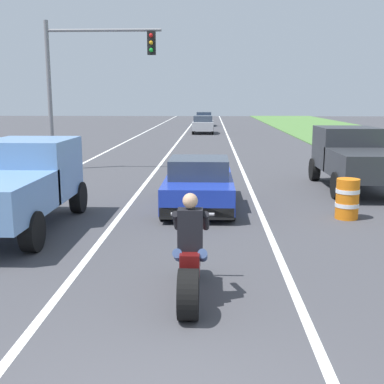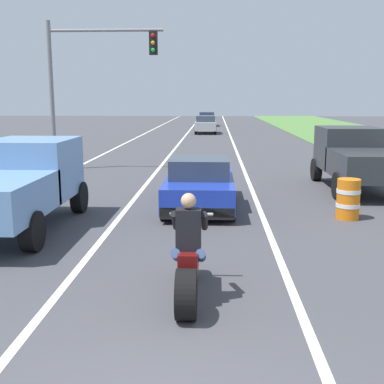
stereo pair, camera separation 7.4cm
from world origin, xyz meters
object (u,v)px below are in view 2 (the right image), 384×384
(sports_car_blue, at_px, (200,184))
(distant_car_further_ahead, at_px, (207,119))
(motorcycle_with_rider, at_px, (189,262))
(distant_car_far_ahead, at_px, (206,124))
(pickup_truck_right_shoulder_dark_grey, at_px, (355,156))
(construction_barrel_nearest, at_px, (348,199))
(pickup_truck_left_lane_light_blue, at_px, (19,181))
(traffic_light_mast_near, at_px, (86,72))

(sports_car_blue, height_order, distant_car_further_ahead, distant_car_further_ahead)
(motorcycle_with_rider, bearing_deg, distant_car_far_ahead, 90.69)
(pickup_truck_right_shoulder_dark_grey, xyz_separation_m, distant_car_far_ahead, (-5.35, 25.95, -0.33))
(pickup_truck_right_shoulder_dark_grey, height_order, construction_barrel_nearest, pickup_truck_right_shoulder_dark_grey)
(construction_barrel_nearest, distance_m, distant_car_far_ahead, 30.31)
(distant_car_further_ahead, bearing_deg, distant_car_far_ahead, -89.50)
(construction_barrel_nearest, relative_size, distant_car_far_ahead, 0.25)
(sports_car_blue, relative_size, construction_barrel_nearest, 4.30)
(distant_car_far_ahead, distance_m, distant_car_further_ahead, 11.69)
(pickup_truck_left_lane_light_blue, xyz_separation_m, distant_car_further_ahead, (3.51, 43.05, -0.33))
(sports_car_blue, distance_m, construction_barrel_nearest, 3.89)
(pickup_truck_left_lane_light_blue, xyz_separation_m, distant_car_far_ahead, (3.62, 31.35, -0.33))
(distant_car_far_ahead, xyz_separation_m, distant_car_further_ahead, (-0.10, 11.69, 0.00))
(sports_car_blue, xyz_separation_m, traffic_light_mast_near, (-4.85, 6.94, 3.37))
(construction_barrel_nearest, height_order, distant_car_far_ahead, distant_car_far_ahead)
(motorcycle_with_rider, bearing_deg, construction_barrel_nearest, 54.78)
(pickup_truck_right_shoulder_dark_grey, bearing_deg, distant_car_further_ahead, 98.24)
(traffic_light_mast_near, bearing_deg, distant_car_further_ahead, 82.61)
(construction_barrel_nearest, relative_size, distant_car_further_ahead, 0.25)
(construction_barrel_nearest, bearing_deg, pickup_truck_right_shoulder_dark_grey, 72.86)
(sports_car_blue, bearing_deg, distant_car_far_ahead, 90.77)
(motorcycle_with_rider, distance_m, pickup_truck_right_shoulder_dark_grey, 10.51)
(sports_car_blue, height_order, construction_barrel_nearest, sports_car_blue)
(traffic_light_mast_near, bearing_deg, pickup_truck_right_shoulder_dark_grey, -22.48)
(motorcycle_with_rider, relative_size, pickup_truck_right_shoulder_dark_grey, 0.46)
(sports_car_blue, relative_size, traffic_light_mast_near, 0.72)
(pickup_truck_left_lane_light_blue, bearing_deg, construction_barrel_nearest, 9.75)
(distant_car_further_ahead, bearing_deg, motorcycle_with_rider, -89.36)
(pickup_truck_left_lane_light_blue, relative_size, construction_barrel_nearest, 4.80)
(pickup_truck_left_lane_light_blue, bearing_deg, distant_car_far_ahead, 83.42)
(pickup_truck_left_lane_light_blue, relative_size, pickup_truck_right_shoulder_dark_grey, 1.00)
(pickup_truck_left_lane_light_blue, height_order, traffic_light_mast_near, traffic_light_mast_near)
(traffic_light_mast_near, bearing_deg, motorcycle_with_rider, -69.89)
(pickup_truck_left_lane_light_blue, bearing_deg, distant_car_further_ahead, 85.33)
(pickup_truck_left_lane_light_blue, distance_m, pickup_truck_right_shoulder_dark_grey, 10.47)
(motorcycle_with_rider, distance_m, distant_car_further_ahead, 46.92)
(distant_car_further_ahead, bearing_deg, traffic_light_mast_near, -97.39)
(motorcycle_with_rider, bearing_deg, distant_car_further_ahead, 90.64)
(distant_car_further_ahead, bearing_deg, construction_barrel_nearest, -84.27)
(pickup_truck_right_shoulder_dark_grey, height_order, distant_car_far_ahead, pickup_truck_right_shoulder_dark_grey)
(traffic_light_mast_near, bearing_deg, construction_barrel_nearest, -43.62)
(sports_car_blue, relative_size, pickup_truck_right_shoulder_dark_grey, 0.90)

